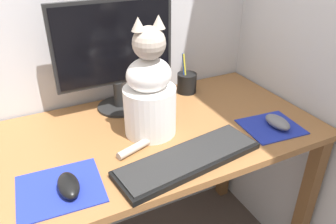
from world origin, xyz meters
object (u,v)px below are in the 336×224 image
(monitor, at_px, (115,51))
(keyboard, at_px, (189,159))
(pen_cup, at_px, (187,83))
(computer_mouse_right, at_px, (278,122))
(cat, at_px, (149,93))
(computer_mouse_left, at_px, (68,185))

(monitor, height_order, keyboard, monitor)
(pen_cup, bearing_deg, keyboard, -118.58)
(keyboard, distance_m, computer_mouse_right, 0.38)
(pen_cup, bearing_deg, monitor, -178.48)
(keyboard, relative_size, cat, 1.19)
(computer_mouse_right, distance_m, cat, 0.47)
(monitor, xyz_separation_m, keyboard, (0.07, -0.42, -0.22))
(monitor, bearing_deg, cat, -79.44)
(monitor, height_order, pen_cup, monitor)
(computer_mouse_left, xyz_separation_m, cat, (0.32, 0.18, 0.13))
(computer_mouse_left, relative_size, pen_cup, 0.62)
(monitor, height_order, computer_mouse_right, monitor)
(computer_mouse_left, distance_m, computer_mouse_right, 0.73)
(monitor, height_order, computer_mouse_left, monitor)
(computer_mouse_right, bearing_deg, keyboard, -175.16)
(keyboard, xyz_separation_m, computer_mouse_right, (0.38, 0.03, 0.01))
(monitor, distance_m, keyboard, 0.48)
(keyboard, bearing_deg, cat, 91.76)
(computer_mouse_left, bearing_deg, cat, 29.66)
(keyboard, distance_m, cat, 0.25)
(computer_mouse_left, distance_m, pen_cup, 0.71)
(computer_mouse_left, height_order, pen_cup, pen_cup)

